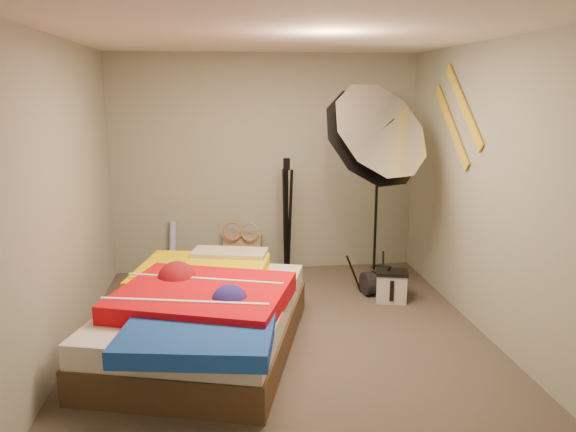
{
  "coord_description": "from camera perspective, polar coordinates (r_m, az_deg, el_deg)",
  "views": [
    {
      "loc": [
        -0.5,
        -4.43,
        2.09
      ],
      "look_at": [
        0.1,
        0.6,
        0.95
      ],
      "focal_mm": 35.0,
      "sensor_mm": 36.0,
      "label": 1
    }
  ],
  "objects": [
    {
      "name": "floor",
      "position": [
        4.93,
        -0.34,
        -12.43
      ],
      "size": [
        4.0,
        4.0,
        0.0
      ],
      "primitive_type": "plane",
      "color": "#4F473B",
      "rests_on": "ground"
    },
    {
      "name": "ceiling",
      "position": [
        4.48,
        -0.38,
        17.93
      ],
      "size": [
        4.0,
        4.0,
        0.0
      ],
      "primitive_type": "plane",
      "rotation": [
        3.14,
        0.0,
        0.0
      ],
      "color": "silver",
      "rests_on": "wall_back"
    },
    {
      "name": "wall_back",
      "position": [
        6.51,
        -2.34,
        5.25
      ],
      "size": [
        3.5,
        0.0,
        3.5
      ],
      "primitive_type": "plane",
      "rotation": [
        1.57,
        0.0,
        0.0
      ],
      "color": "gray",
      "rests_on": "floor"
    },
    {
      "name": "wall_front",
      "position": [
        2.62,
        4.56,
        -6.06
      ],
      "size": [
        3.5,
        0.0,
        3.5
      ],
      "primitive_type": "plane",
      "rotation": [
        -1.57,
        0.0,
        0.0
      ],
      "color": "gray",
      "rests_on": "floor"
    },
    {
      "name": "wall_left",
      "position": [
        4.68,
        -22.17,
        1.39
      ],
      "size": [
        0.0,
        4.0,
        4.0
      ],
      "primitive_type": "plane",
      "rotation": [
        1.57,
        0.0,
        1.57
      ],
      "color": "gray",
      "rests_on": "floor"
    },
    {
      "name": "wall_right",
      "position": [
        5.04,
        19.84,
        2.33
      ],
      "size": [
        0.0,
        4.0,
        4.0
      ],
      "primitive_type": "plane",
      "rotation": [
        1.57,
        0.0,
        -1.57
      ],
      "color": "gray",
      "rests_on": "floor"
    },
    {
      "name": "tote_bag",
      "position": [
        6.61,
        -4.63,
        -3.79
      ],
      "size": [
        0.48,
        0.3,
        0.46
      ],
      "primitive_type": "cube",
      "rotation": [
        -0.14,
        0.0,
        -0.25
      ],
      "color": "tan",
      "rests_on": "floor"
    },
    {
      "name": "wrapping_roll",
      "position": [
        6.6,
        -11.65,
        -3.22
      ],
      "size": [
        0.11,
        0.19,
        0.62
      ],
      "primitive_type": "cylinder",
      "rotation": [
        -0.17,
        0.0,
        -0.24
      ],
      "color": "#5987CF",
      "rests_on": "floor"
    },
    {
      "name": "camera_case",
      "position": [
        5.79,
        10.45,
        -7.14
      ],
      "size": [
        0.34,
        0.28,
        0.29
      ],
      "primitive_type": "cube",
      "rotation": [
        0.0,
        0.0,
        -0.25
      ],
      "color": "beige",
      "rests_on": "floor"
    },
    {
      "name": "duffel_bag",
      "position": [
        6.0,
        9.47,
        -6.64
      ],
      "size": [
        0.44,
        0.31,
        0.25
      ],
      "primitive_type": "cylinder",
      "rotation": [
        0.0,
        1.57,
        0.17
      ],
      "color": "black",
      "rests_on": "floor"
    },
    {
      "name": "wall_stripe_upper",
      "position": [
        5.51,
        17.41,
        10.65
      ],
      "size": [
        0.02,
        0.91,
        0.78
      ],
      "primitive_type": "cube",
      "rotation": [
        0.7,
        0.0,
        0.0
      ],
      "color": "gold",
      "rests_on": "wall_right"
    },
    {
      "name": "wall_stripe_lower",
      "position": [
        5.74,
        16.26,
        8.79
      ],
      "size": [
        0.02,
        0.91,
        0.78
      ],
      "primitive_type": "cube",
      "rotation": [
        0.7,
        0.0,
        0.0
      ],
      "color": "gold",
      "rests_on": "wall_right"
    },
    {
      "name": "bed",
      "position": [
        4.69,
        -8.54,
        -9.9
      ],
      "size": [
        1.9,
        2.43,
        0.6
      ],
      "color": "#4E3824",
      "rests_on": "floor"
    },
    {
      "name": "photo_umbrella",
      "position": [
        5.51,
        8.58,
        7.79
      ],
      "size": [
        1.16,
        1.14,
        2.28
      ],
      "color": "black",
      "rests_on": "floor"
    },
    {
      "name": "camera_tripod",
      "position": [
        6.27,
        -0.15,
        0.62
      ],
      "size": [
        0.08,
        0.08,
        1.36
      ],
      "color": "black",
      "rests_on": "floor"
    }
  ]
}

